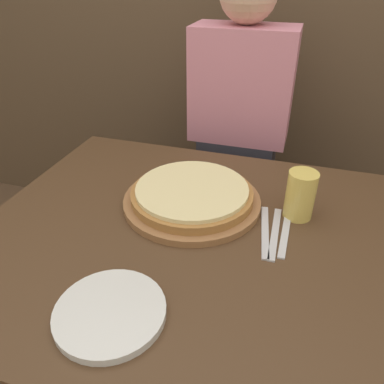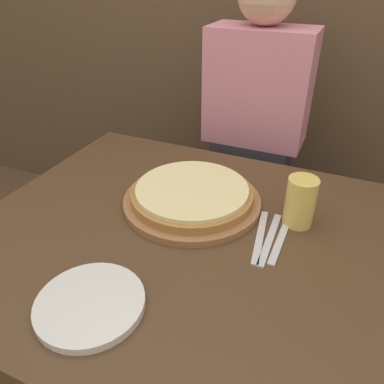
{
  "view_description": "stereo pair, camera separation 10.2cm",
  "coord_description": "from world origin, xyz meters",
  "px_view_note": "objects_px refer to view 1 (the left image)",
  "views": [
    {
      "loc": [
        0.22,
        -0.72,
        1.33
      ],
      "look_at": [
        -0.05,
        0.13,
        0.77
      ],
      "focal_mm": 35.0,
      "sensor_mm": 36.0,
      "label": 1
    },
    {
      "loc": [
        0.31,
        -0.69,
        1.33
      ],
      "look_at": [
        -0.05,
        0.13,
        0.77
      ],
      "focal_mm": 35.0,
      "sensor_mm": 36.0,
      "label": 2
    }
  ],
  "objects_px": {
    "dinner_plate": "(110,312)",
    "diner_person": "(238,149)",
    "pizza_on_board": "(192,196)",
    "spoon": "(285,235)",
    "dinner_knife": "(275,233)",
    "beer_glass": "(301,193)",
    "fork": "(265,231)"
  },
  "relations": [
    {
      "from": "dinner_plate",
      "to": "fork",
      "type": "xyz_separation_m",
      "value": [
        0.26,
        0.36,
        -0.01
      ]
    },
    {
      "from": "dinner_knife",
      "to": "diner_person",
      "type": "xyz_separation_m",
      "value": [
        -0.22,
        0.62,
        -0.08
      ]
    },
    {
      "from": "dinner_plate",
      "to": "fork",
      "type": "bearing_deg",
      "value": 54.33
    },
    {
      "from": "dinner_plate",
      "to": "spoon",
      "type": "relative_size",
      "value": 1.2
    },
    {
      "from": "pizza_on_board",
      "to": "spoon",
      "type": "relative_size",
      "value": 2.11
    },
    {
      "from": "pizza_on_board",
      "to": "dinner_plate",
      "type": "height_order",
      "value": "pizza_on_board"
    },
    {
      "from": "dinner_plate",
      "to": "diner_person",
      "type": "bearing_deg",
      "value": 86.21
    },
    {
      "from": "beer_glass",
      "to": "dinner_knife",
      "type": "bearing_deg",
      "value": -115.94
    },
    {
      "from": "pizza_on_board",
      "to": "spoon",
      "type": "bearing_deg",
      "value": -14.44
    },
    {
      "from": "fork",
      "to": "dinner_knife",
      "type": "distance_m",
      "value": 0.02
    },
    {
      "from": "beer_glass",
      "to": "spoon",
      "type": "bearing_deg",
      "value": -103.16
    },
    {
      "from": "beer_glass",
      "to": "dinner_plate",
      "type": "xyz_separation_m",
      "value": [
        -0.33,
        -0.45,
        -0.06
      ]
    },
    {
      "from": "spoon",
      "to": "fork",
      "type": "bearing_deg",
      "value": -180.0
    },
    {
      "from": "pizza_on_board",
      "to": "dinner_plate",
      "type": "xyz_separation_m",
      "value": [
        -0.04,
        -0.42,
        -0.02
      ]
    },
    {
      "from": "pizza_on_board",
      "to": "dinner_knife",
      "type": "distance_m",
      "value": 0.25
    },
    {
      "from": "beer_glass",
      "to": "spoon",
      "type": "distance_m",
      "value": 0.12
    },
    {
      "from": "spoon",
      "to": "dinner_plate",
      "type": "bearing_deg",
      "value": -130.64
    },
    {
      "from": "diner_person",
      "to": "fork",
      "type": "bearing_deg",
      "value": -73.04
    },
    {
      "from": "dinner_knife",
      "to": "diner_person",
      "type": "height_order",
      "value": "diner_person"
    },
    {
      "from": "dinner_plate",
      "to": "diner_person",
      "type": "relative_size",
      "value": 0.17
    },
    {
      "from": "beer_glass",
      "to": "dinner_knife",
      "type": "xyz_separation_m",
      "value": [
        -0.05,
        -0.1,
        -0.07
      ]
    },
    {
      "from": "pizza_on_board",
      "to": "beer_glass",
      "type": "bearing_deg",
      "value": 5.88
    },
    {
      "from": "fork",
      "to": "spoon",
      "type": "relative_size",
      "value": 1.18
    },
    {
      "from": "beer_glass",
      "to": "dinner_plate",
      "type": "relative_size",
      "value": 0.6
    },
    {
      "from": "spoon",
      "to": "dinner_knife",
      "type": "bearing_deg",
      "value": -180.0
    },
    {
      "from": "beer_glass",
      "to": "fork",
      "type": "height_order",
      "value": "beer_glass"
    },
    {
      "from": "dinner_plate",
      "to": "pizza_on_board",
      "type": "bearing_deg",
      "value": 84.98
    },
    {
      "from": "dinner_plate",
      "to": "beer_glass",
      "type": "bearing_deg",
      "value": 54.16
    },
    {
      "from": "fork",
      "to": "spoon",
      "type": "bearing_deg",
      "value": 0.0
    },
    {
      "from": "spoon",
      "to": "pizza_on_board",
      "type": "bearing_deg",
      "value": 165.56
    },
    {
      "from": "pizza_on_board",
      "to": "dinner_plate",
      "type": "distance_m",
      "value": 0.43
    },
    {
      "from": "dinner_knife",
      "to": "diner_person",
      "type": "relative_size",
      "value": 0.16
    }
  ]
}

